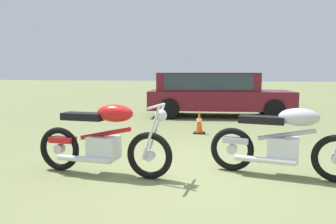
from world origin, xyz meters
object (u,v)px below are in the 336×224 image
at_px(motorcycle_silver, 284,142).
at_px(car_burgundy, 214,91).
at_px(motorcycle_red, 104,140).
at_px(traffic_cone, 199,122).

height_order(motorcycle_silver, car_burgundy, car_burgundy).
height_order(motorcycle_red, traffic_cone, motorcycle_red).
xyz_separation_m(motorcycle_silver, car_burgundy, (-1.67, 6.19, 0.35)).
relative_size(motorcycle_silver, traffic_cone, 3.41).
distance_m(motorcycle_silver, car_burgundy, 6.42).
relative_size(motorcycle_red, traffic_cone, 3.48).
bearing_deg(car_burgundy, traffic_cone, -97.87).
xyz_separation_m(motorcycle_red, motorcycle_silver, (2.40, 0.54, -0.01)).
relative_size(motorcycle_red, motorcycle_silver, 1.02).
relative_size(motorcycle_red, car_burgundy, 0.42).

